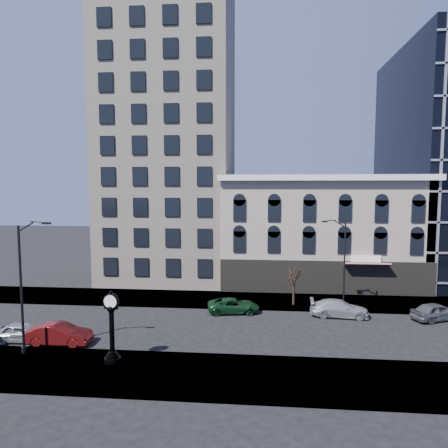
# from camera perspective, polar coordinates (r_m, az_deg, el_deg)

# --- Properties ---
(ground) EXTENTS (160.00, 160.00, 0.00)m
(ground) POSITION_cam_1_polar(r_m,az_deg,el_deg) (33.05, -4.21, -14.58)
(ground) COLOR black
(ground) RESTS_ON ground
(sidewalk_far) EXTENTS (160.00, 6.00, 0.12)m
(sidewalk_far) POSITION_cam_1_polar(r_m,az_deg,el_deg) (40.56, -2.35, -10.69)
(sidewalk_far) COLOR #9A978C
(sidewalk_far) RESTS_ON ground
(sidewalk_near) EXTENTS (160.00, 6.00, 0.12)m
(sidewalk_near) POSITION_cam_1_polar(r_m,az_deg,el_deg) (25.77, -7.28, -20.43)
(sidewalk_near) COLOR #9A978C
(sidewalk_near) RESTS_ON ground
(cream_tower) EXTENTS (15.90, 15.40, 42.50)m
(cream_tower) POSITION_cam_1_polar(r_m,az_deg,el_deg) (51.44, -7.79, 14.30)
(cream_tower) COLOR beige
(cream_tower) RESTS_ON ground
(victorian_row) EXTENTS (22.60, 11.19, 12.50)m
(victorian_row) POSITION_cam_1_polar(r_m,az_deg,el_deg) (47.35, 13.46, -1.19)
(victorian_row) COLOR #9F9083
(victorian_row) RESTS_ON ground
(street_clock) EXTENTS (1.05, 1.05, 4.62)m
(street_clock) POSITION_cam_1_polar(r_m,az_deg,el_deg) (27.09, -15.73, -14.35)
(street_clock) COLOR black
(street_clock) RESTS_ON sidewalk_near
(street_lamp_near) EXTENTS (2.36, 0.38, 9.11)m
(street_lamp_near) POSITION_cam_1_polar(r_m,az_deg,el_deg) (29.23, -26.06, -3.57)
(street_lamp_near) COLOR black
(street_lamp_near) RESTS_ON sidewalk_near
(street_lamp_far) EXTENTS (2.16, 0.45, 8.33)m
(street_lamp_far) POSITION_cam_1_polar(r_m,az_deg,el_deg) (37.61, 16.02, -2.27)
(street_lamp_far) COLOR black
(street_lamp_far) RESTS_ON sidewalk_far
(bare_tree_far) EXTENTS (2.45, 2.45, 4.20)m
(bare_tree_far) POSITION_cam_1_polar(r_m,az_deg,el_deg) (38.36, 9.96, -6.74)
(bare_tree_far) COLOR black
(bare_tree_far) RESTS_ON sidewalk_far
(car_near_a) EXTENTS (4.08, 1.77, 1.37)m
(car_near_a) POSITION_cam_1_polar(r_m,az_deg,el_deg) (33.50, -26.85, -13.63)
(car_near_a) COLOR #A5A8AD
(car_near_a) RESTS_ON ground
(car_near_b) EXTENTS (4.55, 1.70, 1.48)m
(car_near_b) POSITION_cam_1_polar(r_m,az_deg,el_deg) (31.88, -22.44, -14.31)
(car_near_b) COLOR maroon
(car_near_b) RESTS_ON ground
(car_far_a) EXTENTS (4.89, 2.77, 1.29)m
(car_far_a) POSITION_cam_1_polar(r_m,az_deg,el_deg) (36.47, 1.38, -11.57)
(car_far_a) COLOR #143F1E
(car_far_a) RESTS_ON ground
(car_far_b) EXTENTS (5.12, 2.36, 1.45)m
(car_far_b) POSITION_cam_1_polar(r_m,az_deg,el_deg) (36.78, 16.16, -11.51)
(car_far_b) COLOR #A5A8AD
(car_far_b) RESTS_ON ground
(car_far_c) EXTENTS (4.71, 3.30, 1.49)m
(car_far_c) POSITION_cam_1_polar(r_m,az_deg,el_deg) (38.87, 28.04, -10.98)
(car_far_c) COLOR #595B60
(car_far_c) RESTS_ON ground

